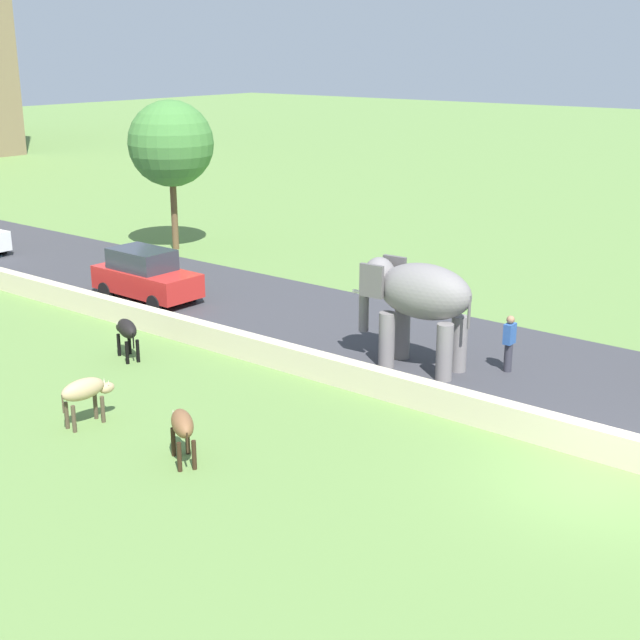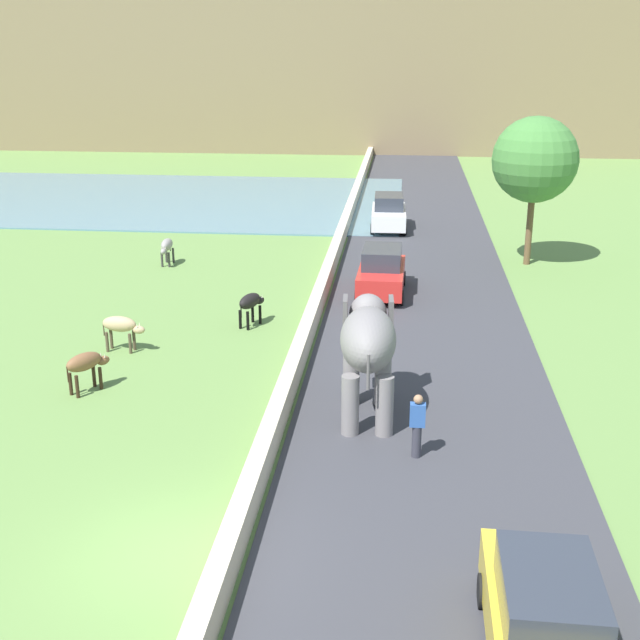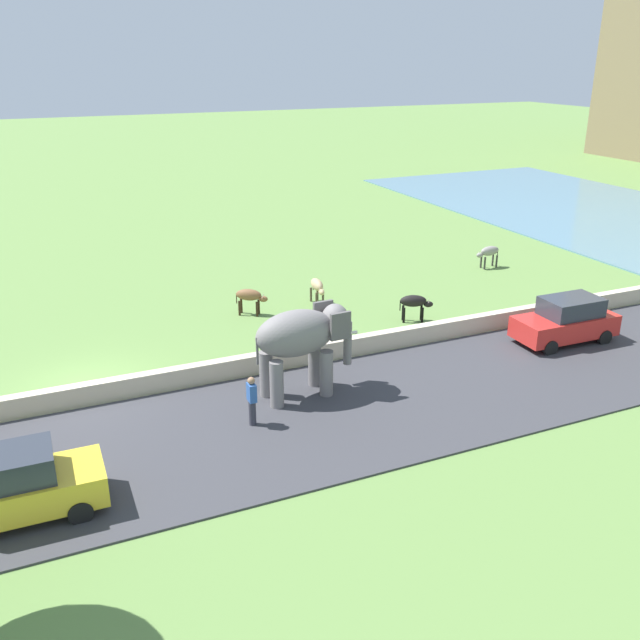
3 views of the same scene
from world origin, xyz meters
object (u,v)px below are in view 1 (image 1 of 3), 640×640
at_px(person_beside_elephant, 509,343).
at_px(elephant, 417,297).
at_px(car_red, 146,275).
at_px(cow_black, 127,330).
at_px(cow_tan, 85,391).
at_px(cow_brown, 182,425).

bearing_deg(person_beside_elephant, elephant, 120.33).
bearing_deg(elephant, person_beside_elephant, -59.67).
bearing_deg(elephant, car_red, 89.93).
relative_size(elephant, person_beside_elephant, 2.15).
relative_size(person_beside_elephant, cow_black, 1.16).
xyz_separation_m(car_red, cow_black, (-4.31, -4.15, -0.06)).
distance_m(elephant, person_beside_elephant, 2.76).
relative_size(car_red, cow_tan, 2.87).
height_order(person_beside_elephant, cow_tan, person_beside_elephant).
xyz_separation_m(car_red, cow_brown, (-7.83, -10.15, -0.06)).
bearing_deg(car_red, elephant, -90.07).
xyz_separation_m(elephant, cow_brown, (-7.82, 0.84, -1.20)).
height_order(car_red, cow_tan, car_red).
height_order(cow_brown, cow_tan, same).
bearing_deg(cow_tan, person_beside_elephant, -33.96).
xyz_separation_m(car_red, cow_tan, (-7.90, -6.98, -0.06)).
xyz_separation_m(person_beside_elephant, car_red, (-1.25, 13.14, 0.03)).
relative_size(elephant, cow_black, 2.49).
bearing_deg(person_beside_elephant, cow_black, 121.75).
bearing_deg(cow_black, cow_tan, -141.73).
relative_size(car_red, cow_brown, 3.01).
bearing_deg(cow_brown, car_red, 52.34).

